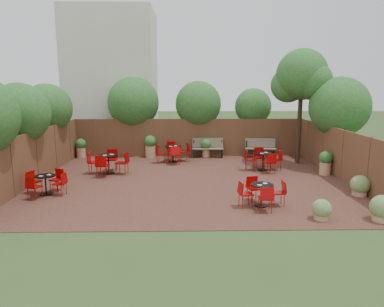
{
  "coord_description": "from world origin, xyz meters",
  "views": [
    {
      "loc": [
        -0.24,
        -13.56,
        3.68
      ],
      "look_at": [
        0.05,
        0.5,
        1.0
      ],
      "focal_mm": 33.07,
      "sensor_mm": 36.0,
      "label": 1
    }
  ],
  "objects": [
    {
      "name": "park_bench_left",
      "position": [
        0.96,
        4.63,
        0.54
      ],
      "size": [
        1.63,
        0.53,
        1.0
      ],
      "rotation": [
        0.0,
        0.0,
        -0.0
      ],
      "color": "brown",
      "rests_on": "courtyard_paving"
    },
    {
      "name": "planters",
      "position": [
        -0.52,
        3.78,
        0.58
      ],
      "size": [
        11.84,
        4.51,
        1.14
      ],
      "color": "tan",
      "rests_on": "courtyard_paving"
    },
    {
      "name": "fence_back",
      "position": [
        0.0,
        5.0,
        1.0
      ],
      "size": [
        12.0,
        0.08,
        2.0
      ],
      "primitive_type": "cube",
      "color": "brown",
      "rests_on": "ground"
    },
    {
      "name": "courtyard_tree",
      "position": [
        5.19,
        3.05,
        4.04
      ],
      "size": [
        2.59,
        2.49,
        5.38
      ],
      "rotation": [
        0.0,
        0.0,
        -0.39
      ],
      "color": "black",
      "rests_on": "courtyard_paving"
    },
    {
      "name": "fence_left",
      "position": [
        -6.0,
        0.0,
        1.0
      ],
      "size": [
        0.08,
        10.0,
        2.0
      ],
      "primitive_type": "cube",
      "color": "brown",
      "rests_on": "ground"
    },
    {
      "name": "park_bench_right",
      "position": [
        3.73,
        4.63,
        0.52
      ],
      "size": [
        1.63,
        0.72,
        0.98
      ],
      "rotation": [
        0.0,
        0.0,
        -0.14
      ],
      "color": "brown",
      "rests_on": "courtyard_paving"
    },
    {
      "name": "overhang_foliage",
      "position": [
        -1.73,
        2.69,
        2.75
      ],
      "size": [
        15.9,
        10.86,
        2.75
      ],
      "color": "#23581C",
      "rests_on": "ground"
    },
    {
      "name": "courtyard_paving",
      "position": [
        0.0,
        0.0,
        0.01
      ],
      "size": [
        12.0,
        10.0,
        0.02
      ],
      "primitive_type": "cube",
      "color": "#391A17",
      "rests_on": "ground"
    },
    {
      "name": "ground",
      "position": [
        0.0,
        0.0,
        0.0
      ],
      "size": [
        80.0,
        80.0,
        0.0
      ],
      "primitive_type": "plane",
      "color": "#354F23",
      "rests_on": "ground"
    },
    {
      "name": "neighbour_building",
      "position": [
        -4.5,
        8.0,
        4.0
      ],
      "size": [
        5.0,
        4.0,
        8.0
      ],
      "primitive_type": "cube",
      "color": "beige",
      "rests_on": "ground"
    },
    {
      "name": "bistro_tables",
      "position": [
        -0.75,
        0.67,
        0.46
      ],
      "size": [
        9.75,
        8.12,
        0.94
      ],
      "color": "black",
      "rests_on": "courtyard_paving"
    },
    {
      "name": "fence_right",
      "position": [
        6.0,
        0.0,
        1.0
      ],
      "size": [
        0.08,
        10.0,
        2.0
      ],
      "primitive_type": "cube",
      "color": "brown",
      "rests_on": "ground"
    },
    {
      "name": "low_shrubs",
      "position": [
        5.03,
        -3.54,
        0.35
      ],
      "size": [
        2.73,
        2.96,
        0.73
      ],
      "color": "tan",
      "rests_on": "courtyard_paving"
    }
  ]
}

